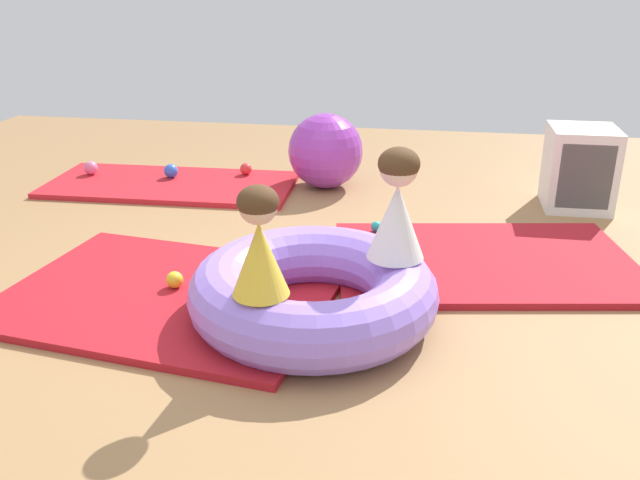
% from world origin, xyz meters
% --- Properties ---
extents(ground_plane, '(8.00, 8.00, 0.00)m').
position_xyz_m(ground_plane, '(0.00, 0.00, 0.00)').
color(ground_plane, '#9E7549').
extents(gym_mat_front, '(1.77, 1.43, 0.04)m').
position_xyz_m(gym_mat_front, '(-0.69, -0.01, 0.02)').
color(gym_mat_front, '#B21923').
rests_on(gym_mat_front, ground).
extents(gym_mat_near_right, '(1.87, 0.88, 0.04)m').
position_xyz_m(gym_mat_near_right, '(-1.35, 1.77, 0.02)').
color(gym_mat_near_right, red).
rests_on(gym_mat_near_right, ground).
extents(gym_mat_far_left, '(1.81, 1.36, 0.04)m').
position_xyz_m(gym_mat_far_left, '(0.92, 0.68, 0.02)').
color(gym_mat_far_left, '#B21923').
rests_on(gym_mat_far_left, ground).
extents(inflatable_cushion, '(1.18, 1.18, 0.31)m').
position_xyz_m(inflatable_cushion, '(0.07, -0.11, 0.15)').
color(inflatable_cushion, '#9975EA').
rests_on(inflatable_cushion, ground).
extents(child_in_yellow, '(0.33, 0.33, 0.47)m').
position_xyz_m(child_in_yellow, '(-0.09, -0.46, 0.54)').
color(child_in_yellow, yellow).
rests_on(child_in_yellow, inflatable_cushion).
extents(child_in_white, '(0.35, 0.35, 0.53)m').
position_xyz_m(child_in_white, '(0.44, 0.01, 0.56)').
color(child_in_white, white).
rests_on(child_in_white, inflatable_cushion).
extents(play_ball_pink, '(0.11, 0.11, 0.11)m').
position_xyz_m(play_ball_pink, '(-2.04, 1.86, 0.09)').
color(play_ball_pink, pink).
rests_on(play_ball_pink, gym_mat_near_right).
extents(play_ball_red, '(0.09, 0.09, 0.09)m').
position_xyz_m(play_ball_red, '(-0.84, 2.05, 0.09)').
color(play_ball_red, red).
rests_on(play_ball_red, gym_mat_near_right).
extents(play_ball_green, '(0.09, 0.09, 0.09)m').
position_xyz_m(play_ball_green, '(-0.04, -0.40, 0.09)').
color(play_ball_green, green).
rests_on(play_ball_green, gym_mat_front).
extents(play_ball_yellow, '(0.09, 0.09, 0.09)m').
position_xyz_m(play_ball_yellow, '(-0.67, 0.05, 0.08)').
color(play_ball_yellow, yellow).
rests_on(play_ball_yellow, gym_mat_front).
extents(play_ball_teal, '(0.07, 0.07, 0.07)m').
position_xyz_m(play_ball_teal, '(0.28, 0.99, 0.07)').
color(play_ball_teal, teal).
rests_on(play_ball_teal, gym_mat_far_left).
extents(play_ball_blue, '(0.11, 0.11, 0.11)m').
position_xyz_m(play_ball_blue, '(-1.39, 1.88, 0.09)').
color(play_ball_blue, blue).
rests_on(play_ball_blue, gym_mat_near_right).
extents(exercise_ball_large, '(0.56, 0.56, 0.56)m').
position_xyz_m(exercise_ball_large, '(-0.19, 1.97, 0.28)').
color(exercise_ball_large, purple).
rests_on(exercise_ball_large, ground).
extents(storage_cube, '(0.44, 0.44, 0.56)m').
position_xyz_m(storage_cube, '(1.60, 1.77, 0.28)').
color(storage_cube, white).
rests_on(storage_cube, ground).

